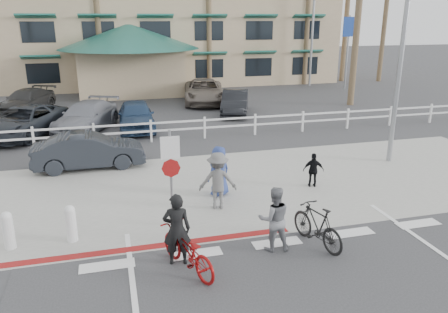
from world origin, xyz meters
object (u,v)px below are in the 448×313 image
object	(u,v)px
sign_post	(171,174)
car_white_sedan	(89,151)
bike_red	(187,250)
bike_black	(317,225)

from	to	relation	value
sign_post	car_white_sedan	size ratio (longest dim) A/B	0.74
bike_red	bike_black	xyz separation A→B (m)	(3.20, 0.31, 0.02)
bike_black	car_white_sedan	size ratio (longest dim) A/B	0.44
sign_post	car_white_sedan	xyz separation A→B (m)	(-2.22, 5.43, -0.80)
car_white_sedan	bike_red	bearing A→B (deg)	-165.64
sign_post	bike_red	world-z (taller)	sign_post
car_white_sedan	sign_post	bearing A→B (deg)	-159.48
sign_post	car_white_sedan	world-z (taller)	sign_post
sign_post	bike_black	xyz separation A→B (m)	(3.18, -1.91, -0.93)
sign_post	car_white_sedan	distance (m)	5.92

